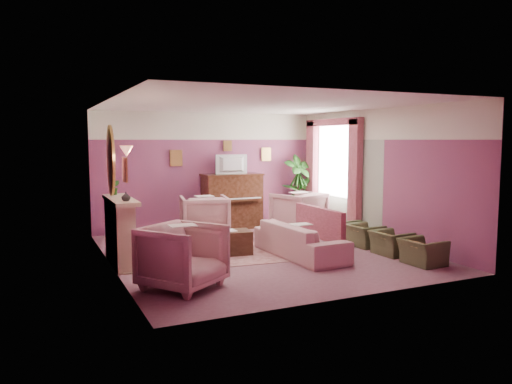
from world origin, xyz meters
name	(u,v)px	position (x,y,z in m)	size (l,w,h in m)	color
floor	(260,252)	(0.00, 0.00, 0.00)	(5.50, 6.00, 0.01)	#80535F
ceiling	(260,104)	(0.00, 0.00, 2.80)	(5.50, 6.00, 0.01)	white
wall_back	(208,171)	(0.00, 3.00, 1.40)	(5.50, 0.02, 2.80)	#723A67
wall_front	(355,196)	(0.00, -3.00, 1.40)	(5.50, 0.02, 2.80)	#723A67
wall_left	(110,185)	(-2.75, 0.00, 1.40)	(0.02, 6.00, 2.80)	#723A67
wall_right	(378,175)	(2.75, 0.00, 1.40)	(0.02, 6.00, 2.80)	#723A67
picture_rail_band	(208,126)	(0.00, 2.99, 2.47)	(5.50, 0.01, 0.65)	#EBE8CC
stripe_panel	(342,185)	(2.73, 1.30, 1.07)	(0.01, 3.00, 2.15)	#A2AC96
fireplace_surround	(119,233)	(-2.59, 0.20, 0.55)	(0.30, 1.40, 1.10)	tan
fireplace_inset	(126,241)	(-2.49, 0.20, 0.40)	(0.18, 0.72, 0.68)	black
fire_ember	(128,251)	(-2.45, 0.20, 0.22)	(0.06, 0.54, 0.10)	#E84707
mantel_shelf	(120,200)	(-2.56, 0.20, 1.12)	(0.40, 1.55, 0.07)	tan
hearth	(132,262)	(-2.39, 0.20, 0.01)	(0.55, 1.50, 0.02)	tan
mirror_frame	(111,160)	(-2.70, 0.20, 1.80)	(0.04, 0.72, 1.20)	#AE8642
mirror_glass	(112,160)	(-2.67, 0.20, 1.80)	(0.01, 0.60, 1.06)	white
sconce_shade	(126,151)	(-2.62, -0.85, 1.98)	(0.20, 0.20, 0.16)	#E7946C
piano	(232,202)	(0.50, 2.68, 0.65)	(1.40, 0.60, 1.30)	#412214
piano_keyshelf	(238,200)	(0.50, 2.33, 0.72)	(1.30, 0.12, 0.06)	#412214
piano_keys	(238,199)	(0.50, 2.33, 0.76)	(1.20, 0.08, 0.02)	silver
piano_top	(232,175)	(0.50, 2.68, 1.31)	(1.45, 0.65, 0.04)	#412214
television	(233,163)	(0.50, 2.63, 1.60)	(0.80, 0.12, 0.48)	black
print_back_left	(176,158)	(-0.80, 2.96, 1.72)	(0.30, 0.03, 0.38)	#AE8642
print_back_right	(266,154)	(1.55, 2.96, 1.78)	(0.26, 0.03, 0.34)	#AE8642
print_back_mid	(228,146)	(0.50, 2.96, 2.00)	(0.22, 0.03, 0.26)	#AE8642
print_left_wall	(125,170)	(-2.71, -1.20, 1.72)	(0.03, 0.28, 0.36)	#AE8642
window_blind	(335,159)	(2.70, 1.55, 1.70)	(0.03, 1.40, 1.80)	silver
curtain_left	(355,178)	(2.62, 0.63, 1.30)	(0.16, 0.34, 2.60)	#954251
curtain_right	(312,173)	(2.62, 2.47, 1.30)	(0.16, 0.34, 2.60)	#954251
pelmet	(333,122)	(2.62, 1.55, 2.56)	(0.16, 2.20, 0.16)	#954251
mantel_plant	(115,187)	(-2.55, 0.75, 1.29)	(0.16, 0.16, 0.28)	#1D4E16
mantel_vase	(126,197)	(-2.55, -0.30, 1.23)	(0.16, 0.16, 0.16)	#EBE8CC
area_rug	(230,254)	(-0.59, 0.07, 0.01)	(2.50, 1.80, 0.01)	#AC716F
coffee_table	(224,243)	(-0.70, 0.10, 0.23)	(1.00, 0.50, 0.45)	#3D2316
table_paper	(226,231)	(-0.65, 0.10, 0.46)	(0.35, 0.28, 0.01)	white
sofa	(300,234)	(0.53, -0.61, 0.42)	(0.70, 2.10, 0.85)	#C59191
sofa_throw	(319,223)	(0.93, -0.61, 0.60)	(0.11, 1.59, 0.58)	#954251
floral_armchair_left	(204,214)	(-0.51, 1.81, 0.52)	(1.00, 1.00, 1.04)	#C59191
floral_armchair_right	(299,210)	(1.73, 1.59, 0.52)	(1.00, 1.00, 1.04)	#C59191
floral_armchair_front	(183,253)	(-2.00, -1.64, 0.52)	(1.00, 1.00, 1.04)	#C59191
olive_chair_a	(423,248)	(2.14, -2.02, 0.30)	(0.49, 0.69, 0.60)	#49512F
olive_chair_b	(391,239)	(2.14, -1.20, 0.30)	(0.49, 0.69, 0.60)	#49512F
olive_chair_c	(364,232)	(2.14, -0.38, 0.30)	(0.49, 0.69, 0.60)	#49512F
olive_chair_d	(341,225)	(2.14, 0.44, 0.30)	(0.49, 0.69, 0.60)	#49512F
side_table	(297,210)	(2.30, 2.64, 0.35)	(0.52, 0.52, 0.70)	white
side_plant_big	(298,190)	(2.30, 2.64, 0.87)	(0.30, 0.30, 0.34)	#1D4E16
side_plant_small	(304,191)	(2.42, 2.54, 0.84)	(0.16, 0.16, 0.28)	#1D4E16
palm_pot	(298,217)	(2.27, 2.54, 0.17)	(0.34, 0.34, 0.34)	brown
palm_plant	(299,183)	(2.27, 2.54, 1.06)	(0.76, 0.76, 1.44)	#1D4E16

